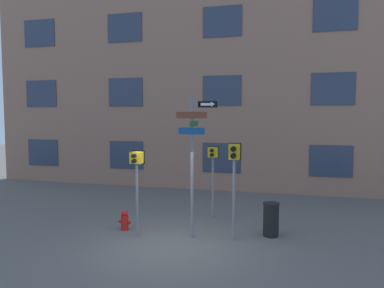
{
  "coord_description": "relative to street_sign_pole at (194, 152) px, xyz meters",
  "views": [
    {
      "loc": [
        3.1,
        -9.42,
        3.57
      ],
      "look_at": [
        0.38,
        0.85,
        2.73
      ],
      "focal_mm": 35.0,
      "sensor_mm": 36.0,
      "label": 1
    }
  ],
  "objects": [
    {
      "name": "ground_plane",
      "position": [
        -0.43,
        -0.84,
        -2.49
      ],
      "size": [
        60.0,
        60.0,
        0.0
      ],
      "primitive_type": "plane",
      "color": "#595651"
    },
    {
      "name": "pedestrian_signal_left",
      "position": [
        -1.61,
        -0.35,
        -0.51
      ],
      "size": [
        0.4,
        0.4,
        2.52
      ],
      "color": "slate",
      "rests_on": "ground_plane"
    },
    {
      "name": "trash_bin",
      "position": [
        2.16,
        0.71,
        -2.0
      ],
      "size": [
        0.48,
        0.48,
        0.99
      ],
      "color": "black",
      "rests_on": "ground_plane"
    },
    {
      "name": "pedestrian_signal_across",
      "position": [
        0.1,
        2.23,
        -0.56
      ],
      "size": [
        0.38,
        0.4,
        2.47
      ],
      "color": "slate",
      "rests_on": "ground_plane"
    },
    {
      "name": "pedestrian_signal_right",
      "position": [
        1.15,
        0.1,
        -0.33
      ],
      "size": [
        0.35,
        0.4,
        2.77
      ],
      "color": "slate",
      "rests_on": "ground_plane"
    },
    {
      "name": "street_sign_pole",
      "position": [
        0.0,
        0.0,
        0.0
      ],
      "size": [
        1.18,
        0.89,
        4.12
      ],
      "color": "slate",
      "rests_on": "ground_plane"
    },
    {
      "name": "fire_hydrant",
      "position": [
        -2.25,
        0.15,
        -2.2
      ],
      "size": [
        0.39,
        0.23,
        0.62
      ],
      "color": "red",
      "rests_on": "ground_plane"
    },
    {
      "name": "building_facade",
      "position": [
        -0.43,
        7.1,
        3.71
      ],
      "size": [
        24.0,
        0.63,
        12.42
      ],
      "color": "#936B56",
      "rests_on": "ground_plane"
    }
  ]
}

